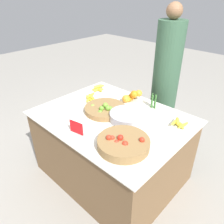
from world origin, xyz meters
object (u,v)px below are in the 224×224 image
Objects in this scene: price_sign at (76,128)px; vendor_person at (165,85)px; lime_bowl at (105,109)px; tomato_basket at (123,143)px; metal_bowl at (127,117)px.

vendor_person is (0.05, 1.34, -0.00)m from price_sign.
price_sign is at bearing -78.52° from lime_bowl.
tomato_basket is 1.26m from vendor_person.
tomato_basket is 0.41m from metal_bowl.
metal_bowl is (0.27, 0.03, 0.01)m from lime_bowl.
lime_bowl is 0.24× the size of vendor_person.
lime_bowl is 0.27m from metal_bowl.
price_sign is at bearing -111.35° from metal_bowl.
vendor_person is at bearing 106.79° from tomato_basket.
tomato_basket is 2.98× the size of price_sign.
tomato_basket is at bearing 7.08° from price_sign.
vendor_person reaches higher than metal_bowl.
tomato_basket reaches higher than lime_bowl.
metal_bowl is at bearing -81.74° from vendor_person.
lime_bowl is at bearing -174.49° from metal_bowl.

